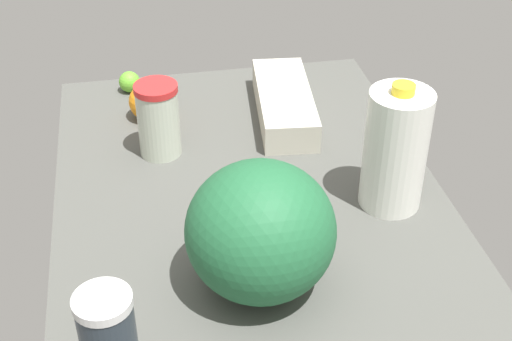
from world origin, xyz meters
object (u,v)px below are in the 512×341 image
egg_carton (284,103)px  milk_jug (395,150)px  watermelon (261,231)px  lime_beside_bowl (129,82)px  tumbler_cup (158,120)px  orange_near_front (147,102)px

egg_carton → milk_jug: bearing=-154.2°
milk_jug → watermelon: bearing=121.4°
lime_beside_bowl → tumbler_cup: bearing=-169.6°
tumbler_cup → watermelon: size_ratio=0.67×
egg_carton → tumbler_cup: bearing=114.6°
lime_beside_bowl → orange_near_front: size_ratio=0.61×
milk_jug → egg_carton: bearing=20.0°
lime_beside_bowl → milk_jug: bearing=-138.9°
tumbler_cup → lime_beside_bowl: bearing=10.4°
tumbler_cup → milk_jug: milk_jug is taller
orange_near_front → tumbler_cup: bearing=-173.7°
watermelon → egg_carton: 56.08cm
milk_jug → lime_beside_bowl: bearing=41.1°
egg_carton → lime_beside_bowl: egg_carton is taller
tumbler_cup → orange_near_front: (15.02, 1.66, -3.93)cm
tumbler_cup → lime_beside_bowl: tumbler_cup is taller
orange_near_front → milk_jug: bearing=-132.9°
tumbler_cup → egg_carton: bearing=-71.3°
tumbler_cup → watermelon: bearing=-163.0°
watermelon → orange_near_front: size_ratio=2.87×
tumbler_cup → egg_carton: size_ratio=0.50×
watermelon → tumbler_cup: bearing=17.0°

